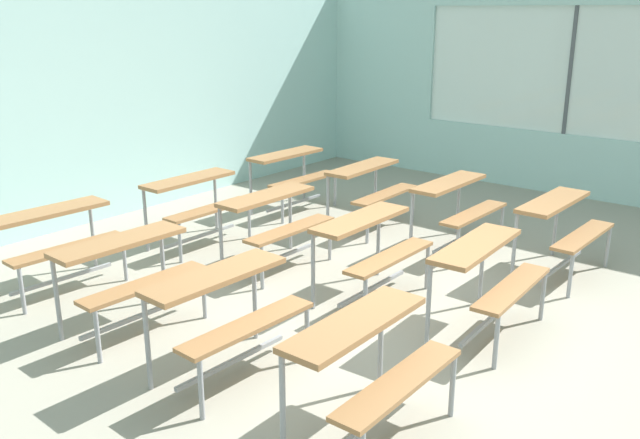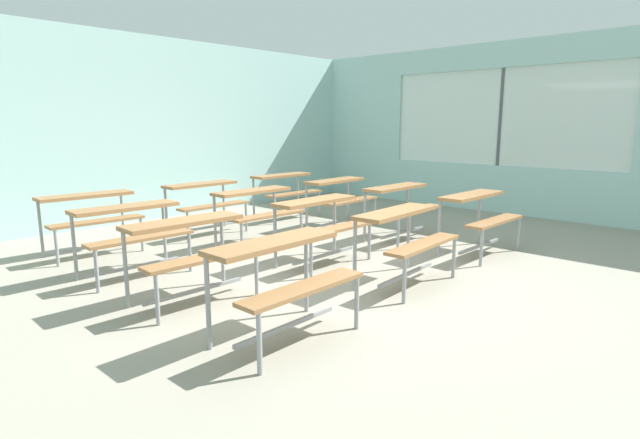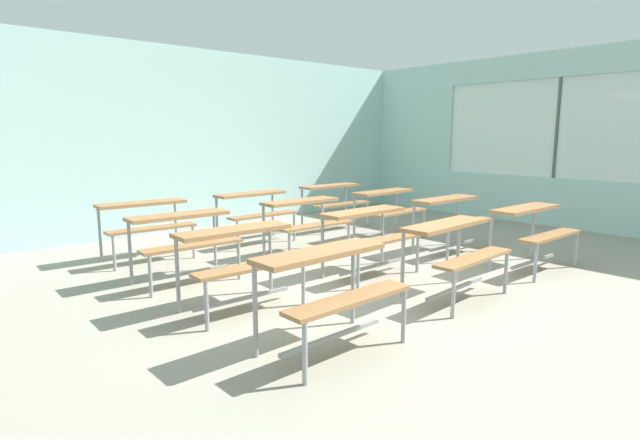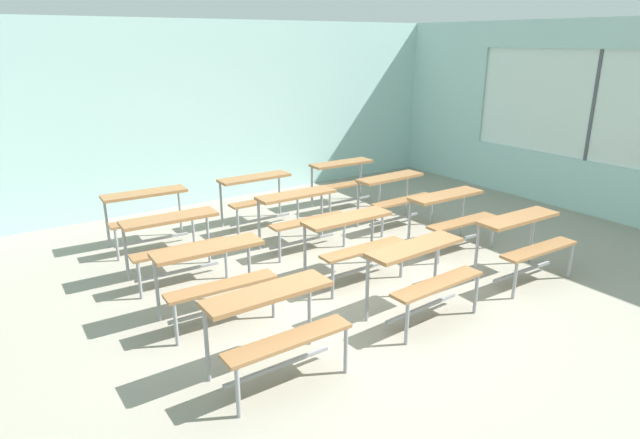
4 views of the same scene
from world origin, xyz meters
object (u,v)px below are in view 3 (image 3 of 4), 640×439
desk_bench_r3c1 (255,205)px  desk_bench_r2c0 (183,231)px  desk_bench_r1c2 (452,212)px  desk_bench_r2c2 (389,203)px  desk_bench_r0c1 (455,242)px  desk_bench_r0c2 (534,223)px  desk_bench_r0c0 (330,276)px  desk_bench_r3c0 (145,217)px  desk_bench_r1c0 (240,249)px  desk_bench_r3c2 (334,196)px  desk_bench_r1c1 (370,227)px  desk_bench_r2c1 (306,214)px

desk_bench_r3c1 → desk_bench_r2c0: bearing=-145.7°
desk_bench_r1c2 → desk_bench_r2c2: size_ratio=1.00×
desk_bench_r0c1 → desk_bench_r2c0: size_ratio=1.01×
desk_bench_r0c1 → desk_bench_r0c2: 1.62m
desk_bench_r0c0 → desk_bench_r3c0: 3.56m
desk_bench_r1c2 → desk_bench_r0c0: bearing=-159.4°
desk_bench_r3c0 → desk_bench_r1c0: bearing=-89.3°
desk_bench_r0c1 → desk_bench_r3c0: same height
desk_bench_r2c2 → desk_bench_r3c2: size_ratio=1.00×
desk_bench_r2c0 → desk_bench_r3c0: size_ratio=0.99×
desk_bench_r0c0 → desk_bench_r2c2: 4.14m
desk_bench_r0c0 → desk_bench_r2c0: (-0.01, 2.34, 0.00)m
desk_bench_r0c0 → desk_bench_r1c1: bearing=34.3°
desk_bench_r1c1 → desk_bench_r3c0: same height
desk_bench_r2c0 → desk_bench_r3c1: size_ratio=1.02×
desk_bench_r2c0 → desk_bench_r3c2: bearing=21.9°
desk_bench_r1c0 → desk_bench_r2c1: (1.76, 1.16, 0.00)m
desk_bench_r1c2 → desk_bench_r3c0: (-3.29, 2.35, 0.00)m
desk_bench_r1c0 → desk_bench_r0c1: bearing=-31.1°
desk_bench_r1c0 → desk_bench_r2c2: same height
desk_bench_r1c1 → desk_bench_r3c2: bearing=54.8°
desk_bench_r0c2 → desk_bench_r0c0: bearing=-177.6°
desk_bench_r0c1 → desk_bench_r1c2: (1.65, 1.14, 0.00)m
desk_bench_r3c0 → desk_bench_r1c1: bearing=-52.7°
desk_bench_r1c1 → desk_bench_r1c0: bearing=179.1°
desk_bench_r2c0 → desk_bench_r2c2: 3.41m
desk_bench_r0c2 → desk_bench_r1c0: 3.55m
desk_bench_r2c0 → desk_bench_r1c0: bearing=-88.4°
desk_bench_r0c0 → desk_bench_r0c1: 1.72m
desk_bench_r2c2 → desk_bench_r0c1: bearing=-127.6°
desk_bench_r0c2 → desk_bench_r3c1: 3.80m
desk_bench_r1c0 → desk_bench_r1c2: same height
desk_bench_r3c2 → desk_bench_r3c1: bearing=-175.9°
desk_bench_r1c1 → desk_bench_r0c0: bearing=-145.5°
desk_bench_r2c0 → desk_bench_r0c1: bearing=-50.7°
desk_bench_r0c0 → desk_bench_r0c1: size_ratio=0.98×
desk_bench_r0c1 → desk_bench_r3c2: size_ratio=1.01×
desk_bench_r2c0 → desk_bench_r3c2: same height
desk_bench_r3c0 → desk_bench_r3c2: bearing=2.9°
desk_bench_r2c0 → desk_bench_r2c2: (3.41, 0.03, 0.00)m
desk_bench_r0c2 → desk_bench_r1c1: same height
desk_bench_r0c1 → desk_bench_r3c1: same height
desk_bench_r2c1 → desk_bench_r0c2: bearing=-54.3°
desk_bench_r1c1 → desk_bench_r2c0: size_ratio=0.98×
desk_bench_r0c2 → desk_bench_r1c2: size_ratio=1.00×
desk_bench_r2c1 → desk_bench_r3c1: 1.14m
desk_bench_r0c1 → desk_bench_r2c2: (1.68, 2.29, 0.00)m
desk_bench_r2c1 → desk_bench_r3c2: 2.03m
desk_bench_r1c0 → desk_bench_r1c1: bearing=1.3°
desk_bench_r0c0 → desk_bench_r3c1: 3.89m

